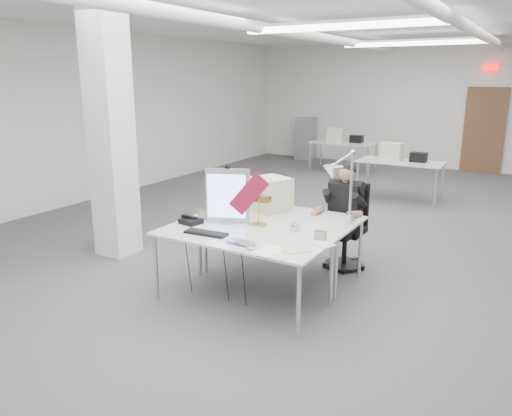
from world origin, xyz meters
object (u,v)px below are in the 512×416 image
Objects in this scene: monitor at (228,196)px; beige_monitor at (270,194)px; laptop at (237,244)px; bankers_lamp at (258,211)px; desk_phone at (191,221)px; office_chair at (346,225)px; architect_lamp at (343,186)px; desk_main at (242,236)px; seated_person at (345,199)px.

monitor reaches higher than beige_monitor.
beige_monitor is at bearing 114.02° from laptop.
desk_phone is (-0.68, -0.33, -0.14)m from bankers_lamp.
laptop is 0.72m from bankers_lamp.
desk_phone is 0.50× the size of beige_monitor.
bankers_lamp is 0.76m from desk_phone.
beige_monitor is (-0.79, -0.51, 0.41)m from office_chair.
architect_lamp reaches higher than beige_monitor.
desk_main is 5.60× the size of laptop.
monitor is 0.63× the size of architect_lamp.
seated_person is at bearing -86.57° from office_chair.
architect_lamp is (0.26, -0.81, 0.34)m from seated_person.
desk_main is 0.44m from bankers_lamp.
monitor reaches higher than office_chair.
architect_lamp reaches higher than laptop.
office_chair is 3.35× the size of bankers_lamp.
bankers_lamp is 0.77× the size of beige_monitor.
monitor is 0.38m from bankers_lamp.
architect_lamp is at bearing 5.22° from beige_monitor.
architect_lamp is (0.26, -0.86, 0.69)m from office_chair.
seated_person is 2.51× the size of bankers_lamp.
laptop is (-0.44, -1.82, 0.22)m from office_chair.
beige_monitor reaches higher than office_chair.
bankers_lamp reaches higher than desk_phone.
seated_person is at bearing 85.02° from laptop.
architect_lamp is at bearing -6.08° from monitor.
desk_phone is 1.08m from beige_monitor.
seated_person is 1.90m from desk_phone.
office_chair is 2.58× the size of beige_monitor.
monitor reaches higher than desk_phone.
laptop is at bearing -13.34° from desk_phone.
office_chair is at bearing 85.39° from laptop.
monitor is at bearing 139.71° from desk_main.
beige_monitor reaches higher than desk_main.
office_chair is 0.36m from seated_person.
desk_main is 2.96× the size of monitor.
office_chair is 1.95m from desk_phone.
seated_person is at bearing 53.63° from beige_monitor.
architect_lamp is (1.05, -0.34, 0.28)m from beige_monitor.
architect_lamp is at bearing 31.51° from desk_phone.
beige_monitor is 0.44× the size of architect_lamp.
monitor is 0.85m from laptop.
architect_lamp is at bearing -69.79° from office_chair.
bankers_lamp is (-0.04, 0.40, 0.18)m from desk_main.
desk_phone is (-0.33, -0.25, -0.28)m from monitor.
beige_monitor is at bearing -143.73° from office_chair.
desk_phone is at bearing 165.68° from laptop.
seated_person is (0.00, -0.05, 0.35)m from office_chair.
office_chair is at bearing 93.43° from seated_person.
monitor is 0.72m from beige_monitor.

